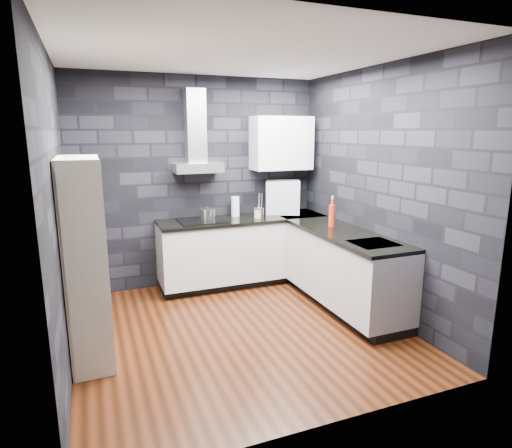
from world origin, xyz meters
TOP-DOWN VIEW (x-y plane):
  - ground at (0.00, 0.00)m, footprint 3.20×3.20m
  - ceiling at (0.00, 0.00)m, footprint 3.20×3.20m
  - wall_back at (0.00, 1.62)m, footprint 3.20×0.05m
  - wall_front at (0.00, -1.62)m, footprint 3.20×0.05m
  - wall_left at (-1.62, 0.00)m, footprint 0.05×3.20m
  - wall_right at (1.62, 0.00)m, footprint 0.05×3.20m
  - toekick_back at (0.50, 1.34)m, footprint 2.18×0.50m
  - toekick_right at (1.34, 0.10)m, footprint 0.50×1.78m
  - counter_back_cab at (0.50, 1.30)m, footprint 2.20×0.60m
  - counter_right_cab at (1.30, 0.10)m, footprint 0.60×1.80m
  - counter_back_top at (0.50, 1.29)m, footprint 2.20×0.62m
  - counter_right_top at (1.29, 0.10)m, footprint 0.62×1.80m
  - counter_corner_top at (1.30, 1.30)m, footprint 0.62×0.62m
  - hood_body at (-0.05, 1.43)m, footprint 0.60×0.34m
  - hood_chimney at (-0.05, 1.50)m, footprint 0.24×0.20m
  - upper_cabinet at (1.10, 1.43)m, footprint 0.80×0.35m
  - cooktop at (-0.05, 1.30)m, footprint 0.58×0.50m
  - sink_rim at (1.30, -0.40)m, footprint 0.44×0.40m
  - pot at (0.03, 1.33)m, footprint 0.25×0.25m
  - glass_vase at (0.44, 1.43)m, footprint 0.13×0.13m
  - storage_jar at (0.67, 1.21)m, footprint 0.11×0.11m
  - utensil_crock at (0.71, 1.23)m, footprint 0.13×0.13m
  - appliance_garage at (1.13, 1.41)m, footprint 0.56×0.51m
  - red_bottle at (1.30, 0.42)m, footprint 0.10×0.10m
  - bookshelf at (-1.42, -0.01)m, footprint 0.42×0.83m
  - fruit_bowl at (-1.42, -0.12)m, footprint 0.24×0.24m
  - book_red at (-1.40, 0.14)m, footprint 0.16×0.05m
  - book_second at (-1.44, 0.19)m, footprint 0.18×0.03m

SIDE VIEW (x-z plane):
  - ground at x=0.00m, z-range 0.00..0.00m
  - toekick_back at x=0.50m, z-range 0.00..0.10m
  - toekick_right at x=1.34m, z-range 0.00..0.10m
  - counter_back_cab at x=0.50m, z-range 0.10..0.86m
  - counter_right_cab at x=1.30m, z-range 0.10..0.86m
  - book_red at x=-1.40m, z-range 0.47..0.68m
  - book_second at x=-1.44m, z-range 0.47..0.71m
  - counter_back_top at x=0.50m, z-range 0.86..0.90m
  - counter_right_top at x=1.29m, z-range 0.86..0.90m
  - counter_corner_top at x=1.30m, z-range 0.86..0.90m
  - sink_rim at x=1.30m, z-range 0.89..0.90m
  - bookshelf at x=-1.42m, z-range 0.00..1.80m
  - cooktop at x=-0.05m, z-range 0.90..0.91m
  - fruit_bowl at x=-1.42m, z-range 0.91..0.96m
  - storage_jar at x=0.67m, z-range 0.90..1.02m
  - utensil_crock at x=0.71m, z-range 0.90..1.03m
  - pot at x=0.03m, z-range 0.91..1.03m
  - red_bottle at x=1.30m, z-range 0.90..1.16m
  - glass_vase at x=0.44m, z-range 0.90..1.16m
  - appliance_garage at x=1.13m, z-range 0.90..1.35m
  - wall_back at x=0.00m, z-range 0.00..2.70m
  - wall_front at x=0.00m, z-range 0.00..2.70m
  - wall_left at x=-1.62m, z-range 0.00..2.70m
  - wall_right at x=1.62m, z-range 0.00..2.70m
  - hood_body at x=-0.05m, z-range 1.50..1.62m
  - upper_cabinet at x=1.10m, z-range 1.50..2.20m
  - hood_chimney at x=-0.05m, z-range 1.62..2.52m
  - ceiling at x=0.00m, z-range 2.70..2.70m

